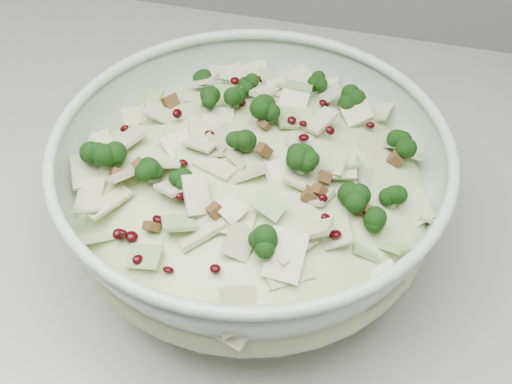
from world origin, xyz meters
TOP-DOWN VIEW (x-y plane):
  - counter at (0.00, 1.70)m, footprint 3.60×0.60m
  - mixing_bowl at (0.08, 1.60)m, footprint 0.40×0.40m
  - salad at (0.08, 1.60)m, footprint 0.42×0.42m

SIDE VIEW (x-z plane):
  - counter at x=0.00m, z-range 0.00..0.90m
  - mixing_bowl at x=0.08m, z-range 0.90..1.03m
  - salad at x=0.08m, z-range 0.92..1.05m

